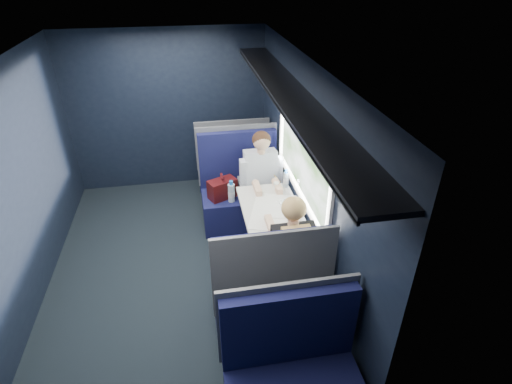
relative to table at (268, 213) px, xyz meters
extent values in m
cube|color=black|center=(-1.03, 0.00, -0.67)|extent=(2.80, 4.20, 0.01)
cube|color=black|center=(0.42, 0.00, 0.49)|extent=(0.10, 4.20, 2.30)
cube|color=black|center=(-2.48, 0.00, 0.49)|extent=(0.10, 4.20, 2.30)
cube|color=black|center=(-1.03, 2.15, 0.49)|extent=(2.80, 0.10, 2.30)
cube|color=black|center=(-1.03, -2.15, 0.49)|extent=(2.80, 0.10, 2.30)
cube|color=silver|center=(-1.03, 0.00, 1.69)|extent=(2.80, 4.20, 0.10)
cube|color=white|center=(0.35, 0.00, 1.08)|extent=(0.03, 1.84, 0.07)
cube|color=white|center=(0.35, 0.00, 0.23)|extent=(0.03, 1.84, 0.07)
cube|color=white|center=(0.35, -0.89, 0.66)|extent=(0.03, 0.07, 0.78)
cube|color=white|center=(0.35, 0.89, 0.66)|extent=(0.03, 0.07, 0.78)
cube|color=black|center=(0.19, 0.00, 1.32)|extent=(0.36, 4.10, 0.04)
cube|color=black|center=(0.02, 0.00, 1.30)|extent=(0.02, 4.10, 0.03)
cube|color=red|center=(0.35, 0.00, 1.23)|extent=(0.01, 0.10, 0.12)
cylinder|color=#54565E|center=(-0.15, 0.00, -0.31)|extent=(0.08, 0.08, 0.70)
cube|color=silver|center=(0.03, 0.00, 0.06)|extent=(0.62, 1.00, 0.04)
cube|color=#0B0D34|center=(-0.18, 0.78, -0.44)|extent=(1.00, 0.50, 0.45)
cube|color=#0B0D34|center=(-0.18, 1.08, 0.16)|extent=(1.00, 0.10, 0.75)
cube|color=#54565E|center=(-0.18, 1.14, 0.19)|extent=(1.04, 0.03, 0.82)
cube|color=#54565E|center=(-0.18, 0.73, -0.11)|extent=(0.06, 0.40, 0.20)
cube|color=#440E10|center=(-0.42, 0.77, -0.09)|extent=(0.39, 0.31, 0.25)
cylinder|color=#440E10|center=(-0.42, 0.77, 0.08)|extent=(0.09, 0.14, 0.03)
cylinder|color=silver|center=(-0.32, 0.66, -0.10)|extent=(0.09, 0.09, 0.23)
cylinder|color=blue|center=(-0.32, 0.66, 0.05)|extent=(0.05, 0.05, 0.05)
cube|color=#0B0D34|center=(-0.18, -0.78, -0.44)|extent=(1.00, 0.50, 0.45)
cube|color=#0B0D34|center=(-0.18, -1.08, 0.16)|extent=(1.00, 0.10, 0.75)
cube|color=#54565E|center=(-0.18, -1.14, 0.19)|extent=(1.04, 0.03, 0.82)
cube|color=#54565E|center=(-0.18, -0.73, -0.11)|extent=(0.06, 0.40, 0.20)
cube|color=#0B0D34|center=(-0.18, 1.88, -0.44)|extent=(1.00, 0.40, 0.45)
cube|color=#0B0D34|center=(-0.18, 1.64, 0.12)|extent=(1.00, 0.10, 0.66)
cube|color=#54565E|center=(-0.18, 1.59, 0.14)|extent=(1.04, 0.03, 0.72)
cube|color=#0B0D34|center=(-0.18, -1.64, 0.12)|extent=(1.00, 0.10, 0.66)
cube|color=#54565E|center=(-0.18, -1.59, 0.14)|extent=(1.04, 0.03, 0.72)
cube|color=black|center=(0.07, 0.64, -0.13)|extent=(0.36, 0.44, 0.16)
cube|color=black|center=(0.07, 0.44, -0.44)|extent=(0.32, 0.12, 0.45)
cube|color=silver|center=(0.07, 0.80, 0.12)|extent=(0.40, 0.29, 0.53)
cylinder|color=#D8A88C|center=(0.07, 0.76, 0.40)|extent=(0.10, 0.10, 0.06)
sphere|color=#D8A88C|center=(0.07, 0.74, 0.53)|extent=(0.21, 0.21, 0.21)
sphere|color=#382114|center=(0.07, 0.76, 0.55)|extent=(0.22, 0.22, 0.22)
cube|color=silver|center=(-0.15, 0.76, 0.12)|extent=(0.09, 0.12, 0.34)
cube|color=silver|center=(0.29, 0.76, 0.12)|extent=(0.09, 0.12, 0.34)
cube|color=black|center=(0.07, -0.64, -0.13)|extent=(0.36, 0.44, 0.16)
cube|color=black|center=(0.07, -0.44, -0.44)|extent=(0.32, 0.12, 0.45)
cube|color=black|center=(0.07, -0.80, 0.12)|extent=(0.40, 0.29, 0.53)
cylinder|color=#D8A88C|center=(0.07, -0.76, 0.40)|extent=(0.10, 0.10, 0.06)
sphere|color=#D8A88C|center=(0.07, -0.74, 0.53)|extent=(0.21, 0.21, 0.21)
sphere|color=tan|center=(0.07, -0.76, 0.55)|extent=(0.22, 0.22, 0.22)
cube|color=black|center=(-0.15, -0.76, 0.12)|extent=(0.09, 0.12, 0.34)
cube|color=black|center=(0.29, -0.76, 0.12)|extent=(0.09, 0.12, 0.34)
cube|color=tan|center=(0.07, -0.86, 0.24)|extent=(0.26, 0.07, 0.36)
cube|color=white|center=(0.06, -0.10, 0.08)|extent=(0.69, 0.82, 0.01)
cube|color=silver|center=(0.30, -0.05, 0.08)|extent=(0.35, 0.41, 0.02)
cube|color=silver|center=(0.42, -0.05, 0.22)|extent=(0.12, 0.34, 0.24)
cube|color=black|center=(0.42, -0.05, 0.22)|extent=(0.10, 0.29, 0.20)
cylinder|color=silver|center=(0.30, 0.41, 0.17)|extent=(0.06, 0.06, 0.18)
cylinder|color=blue|center=(0.30, 0.41, 0.28)|extent=(0.04, 0.04, 0.04)
cylinder|color=white|center=(0.17, 0.37, 0.12)|extent=(0.07, 0.07, 0.09)
camera|label=1|loc=(-0.77, -3.55, 2.45)|focal=28.00mm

